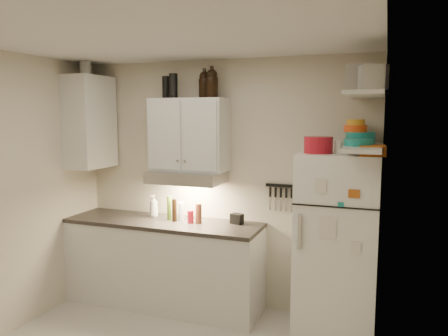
% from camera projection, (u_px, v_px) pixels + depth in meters
% --- Properties ---
extents(ceiling, '(3.20, 3.00, 0.02)m').
position_uv_depth(ceiling, '(147.00, 33.00, 3.09)').
color(ceiling, silver).
rests_on(ceiling, ground).
extents(back_wall, '(3.20, 0.02, 2.60)m').
position_uv_depth(back_wall, '(222.00, 184.00, 4.66)').
color(back_wall, beige).
rests_on(back_wall, ground).
extents(right_wall, '(0.02, 3.00, 2.60)m').
position_uv_depth(right_wall, '(379.00, 234.00, 2.69)').
color(right_wall, beige).
rests_on(right_wall, ground).
extents(base_cabinet, '(2.10, 0.60, 0.88)m').
position_uv_depth(base_cabinet, '(164.00, 264.00, 4.66)').
color(base_cabinet, silver).
rests_on(base_cabinet, floor).
extents(countertop, '(2.10, 0.62, 0.04)m').
position_uv_depth(countertop, '(163.00, 223.00, 4.61)').
color(countertop, '#2D2926').
rests_on(countertop, base_cabinet).
extents(upper_cabinet, '(0.80, 0.33, 0.75)m').
position_uv_depth(upper_cabinet, '(189.00, 135.00, 4.53)').
color(upper_cabinet, silver).
rests_on(upper_cabinet, back_wall).
extents(side_cabinet, '(0.33, 0.55, 1.00)m').
position_uv_depth(side_cabinet, '(90.00, 122.00, 4.78)').
color(side_cabinet, silver).
rests_on(side_cabinet, left_wall).
extents(range_hood, '(0.76, 0.46, 0.12)m').
position_uv_depth(range_hood, '(187.00, 177.00, 4.53)').
color(range_hood, silver).
rests_on(range_hood, back_wall).
extents(fridge, '(0.70, 0.68, 1.70)m').
position_uv_depth(fridge, '(337.00, 246.00, 3.95)').
color(fridge, white).
rests_on(fridge, floor).
extents(shelf_hi, '(0.30, 0.95, 0.03)m').
position_uv_depth(shelf_hi, '(366.00, 94.00, 3.59)').
color(shelf_hi, silver).
rests_on(shelf_hi, right_wall).
extents(shelf_lo, '(0.30, 0.95, 0.03)m').
position_uv_depth(shelf_lo, '(364.00, 148.00, 3.65)').
color(shelf_lo, silver).
rests_on(shelf_lo, right_wall).
extents(knife_strip, '(0.42, 0.02, 0.03)m').
position_uv_depth(knife_strip, '(286.00, 186.00, 4.39)').
color(knife_strip, black).
rests_on(knife_strip, back_wall).
extents(dutch_oven, '(0.27, 0.27, 0.14)m').
position_uv_depth(dutch_oven, '(318.00, 145.00, 3.79)').
color(dutch_oven, '#AC1423').
rests_on(dutch_oven, fridge).
extents(book_stack, '(0.22, 0.27, 0.09)m').
position_uv_depth(book_stack, '(372.00, 150.00, 3.57)').
color(book_stack, '#BA5817').
rests_on(book_stack, fridge).
extents(spice_jar, '(0.07, 0.07, 0.11)m').
position_uv_depth(spice_jar, '(339.00, 147.00, 3.75)').
color(spice_jar, silver).
rests_on(spice_jar, fridge).
extents(stock_pot, '(0.37, 0.37, 0.20)m').
position_uv_depth(stock_pot, '(376.00, 82.00, 3.78)').
color(stock_pot, silver).
rests_on(stock_pot, shelf_hi).
extents(tin_a, '(0.24, 0.22, 0.22)m').
position_uv_depth(tin_a, '(359.00, 78.00, 3.51)').
color(tin_a, '#AAAAAD').
rests_on(tin_a, shelf_hi).
extents(tin_b, '(0.22, 0.22, 0.18)m').
position_uv_depth(tin_b, '(373.00, 78.00, 3.24)').
color(tin_b, '#AAAAAD').
rests_on(tin_b, shelf_hi).
extents(bowl_teal, '(0.26, 0.26, 0.10)m').
position_uv_depth(bowl_teal, '(360.00, 138.00, 3.91)').
color(bowl_teal, '#18867E').
rests_on(bowl_teal, shelf_lo).
extents(bowl_orange, '(0.21, 0.21, 0.06)m').
position_uv_depth(bowl_orange, '(355.00, 129.00, 3.92)').
color(bowl_orange, '#EF4F16').
rests_on(bowl_orange, bowl_teal).
extents(bowl_yellow, '(0.16, 0.16, 0.05)m').
position_uv_depth(bowl_yellow, '(356.00, 122.00, 3.91)').
color(bowl_yellow, gold).
rests_on(bowl_yellow, bowl_orange).
extents(plates, '(0.28, 0.28, 0.06)m').
position_uv_depth(plates, '(358.00, 142.00, 3.62)').
color(plates, '#18867E').
rests_on(plates, shelf_lo).
extents(growler_a, '(0.12, 0.12, 0.28)m').
position_uv_depth(growler_a, '(204.00, 84.00, 4.47)').
color(growler_a, black).
rests_on(growler_a, upper_cabinet).
extents(growler_b, '(0.14, 0.14, 0.29)m').
position_uv_depth(growler_b, '(212.00, 83.00, 4.37)').
color(growler_b, black).
rests_on(growler_b, upper_cabinet).
extents(thermos_a, '(0.10, 0.10, 0.25)m').
position_uv_depth(thermos_a, '(173.00, 86.00, 4.46)').
color(thermos_a, black).
rests_on(thermos_a, upper_cabinet).
extents(thermos_b, '(0.11, 0.11, 0.23)m').
position_uv_depth(thermos_b, '(166.00, 88.00, 4.61)').
color(thermos_b, black).
rests_on(thermos_b, upper_cabinet).
extents(side_jar, '(0.15, 0.15, 0.16)m').
position_uv_depth(side_jar, '(85.00, 68.00, 4.69)').
color(side_jar, silver).
rests_on(side_jar, side_cabinet).
extents(soap_bottle, '(0.14, 0.14, 0.27)m').
position_uv_depth(soap_bottle, '(154.00, 205.00, 4.76)').
color(soap_bottle, silver).
rests_on(soap_bottle, countertop).
extents(pepper_mill, '(0.08, 0.08, 0.21)m').
position_uv_depth(pepper_mill, '(199.00, 213.00, 4.49)').
color(pepper_mill, brown).
rests_on(pepper_mill, countertop).
extents(oil_bottle, '(0.05, 0.05, 0.26)m').
position_uv_depth(oil_bottle, '(169.00, 208.00, 4.63)').
color(oil_bottle, '#4A6D1B').
rests_on(oil_bottle, countertop).
extents(vinegar_bottle, '(0.06, 0.06, 0.24)m').
position_uv_depth(vinegar_bottle, '(174.00, 210.00, 4.56)').
color(vinegar_bottle, black).
rests_on(vinegar_bottle, countertop).
extents(clear_bottle, '(0.07, 0.07, 0.19)m').
position_uv_depth(clear_bottle, '(181.00, 211.00, 4.62)').
color(clear_bottle, silver).
rests_on(clear_bottle, countertop).
extents(red_jar, '(0.08, 0.08, 0.13)m').
position_uv_depth(red_jar, '(191.00, 217.00, 4.50)').
color(red_jar, '#AC1423').
rests_on(red_jar, countertop).
extents(caddy, '(0.14, 0.12, 0.10)m').
position_uv_depth(caddy, '(237.00, 219.00, 4.47)').
color(caddy, black).
rests_on(caddy, countertop).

